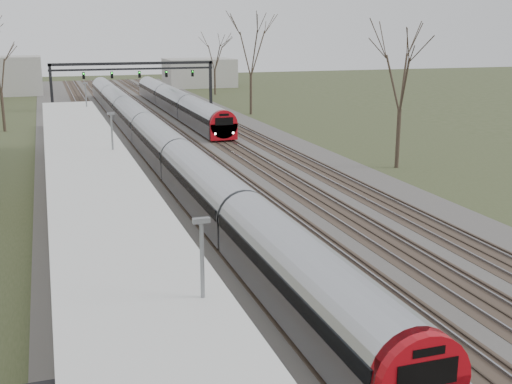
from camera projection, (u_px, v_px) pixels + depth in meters
track_bed at (182, 148)px, 56.25m from camera, size 24.00×160.00×0.22m
platform at (86, 202)px, 37.22m from camera, size 3.50×69.00×1.00m
canopy at (88, 158)px, 32.22m from camera, size 4.10×50.00×3.11m
signal_gantry at (134, 71)px, 82.67m from camera, size 21.00×0.59×6.08m
tree_east_far at (402, 71)px, 46.65m from camera, size 5.00×5.00×10.30m
train_near at (146, 130)px, 57.16m from camera, size 2.62×90.21×3.05m
train_far at (176, 102)px, 79.13m from camera, size 2.62×45.21×3.05m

